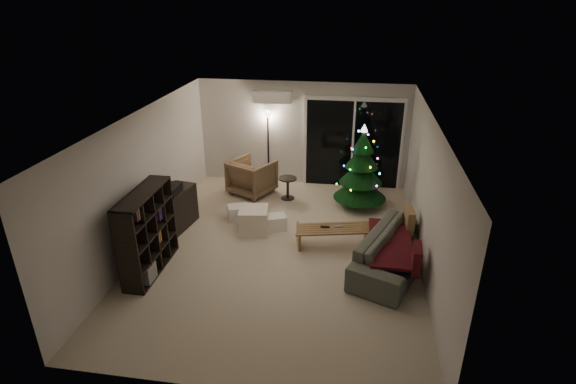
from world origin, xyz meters
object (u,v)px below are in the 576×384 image
coffee_table (333,238)px  christmas_tree (362,167)px  armchair (252,177)px  sofa (396,251)px  bookshelf (137,231)px  media_cabinet (171,212)px

coffee_table → christmas_tree: 2.08m
armchair → sofa: bearing=166.2°
bookshelf → christmas_tree: size_ratio=0.78×
bookshelf → media_cabinet: 1.40m
bookshelf → christmas_tree: christmas_tree is taller
bookshelf → armchair: bearing=89.8°
sofa → coffee_table: size_ratio=1.69×
coffee_table → christmas_tree: size_ratio=0.72×
armchair → media_cabinet: bearing=86.4°
armchair → coffee_table: 3.00m
sofa → christmas_tree: (-0.63, 2.36, 0.60)m
bookshelf → sofa: 4.38m
coffee_table → christmas_tree: christmas_tree is taller
media_cabinet → coffee_table: bearing=5.9°
media_cabinet → sofa: size_ratio=0.57×
coffee_table → media_cabinet: bearing=164.0°
media_cabinet → christmas_tree: bearing=34.2°
armchair → christmas_tree: size_ratio=0.49×
bookshelf → sofa: size_ratio=0.64×
armchair → coffee_table: bearing=159.3°
armchair → coffee_table: (2.03, -2.20, -0.20)m
christmas_tree → coffee_table: bearing=-103.9°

